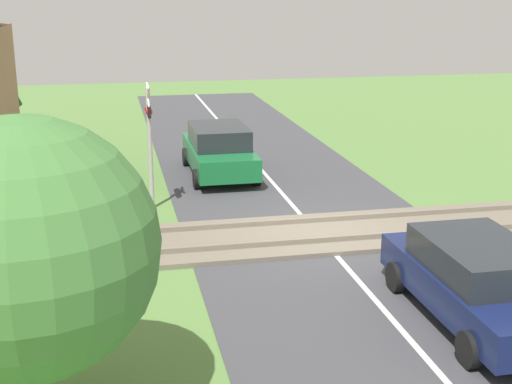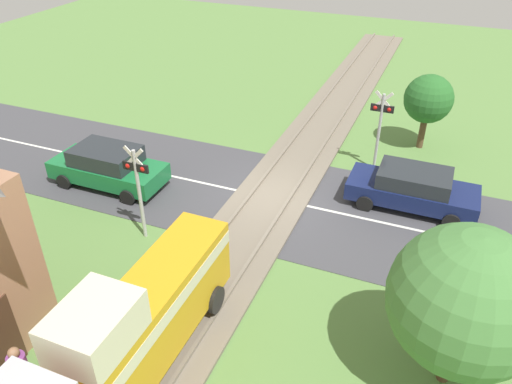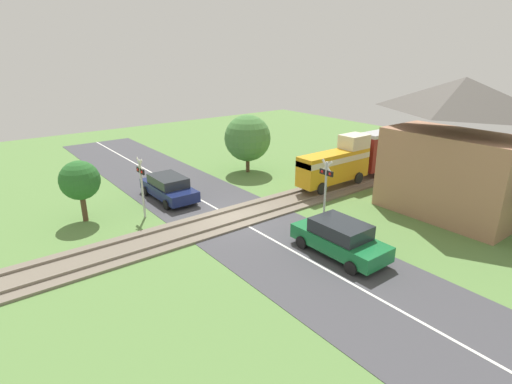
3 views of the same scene
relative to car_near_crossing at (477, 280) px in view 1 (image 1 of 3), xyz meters
name	(u,v)px [view 1 (image 1 of 3)]	position (x,y,z in m)	size (l,w,h in m)	color
ground_plane	(319,236)	(4.88, 1.44, -0.78)	(60.00, 60.00, 0.00)	#5B8442
road_surface	(319,236)	(4.88, 1.44, -0.77)	(48.00, 6.40, 0.02)	#424247
track_bed	(319,234)	(4.88, 1.44, -0.72)	(2.80, 48.00, 0.24)	#756B5B
car_near_crossing	(477,280)	(0.00, 0.00, 0.00)	(4.57, 1.99, 1.49)	#141E4C
car_far_side	(219,150)	(11.11, 2.88, 0.04)	(4.48, 2.01, 1.59)	#197038
crossing_signal_east_approach	(149,130)	(8.01, 5.20, 1.36)	(0.90, 0.18, 3.37)	#B7B7B7
tree_roadside_hedge	(27,249)	(-1.76, 7.33, 1.79)	(3.41, 3.41, 4.29)	brown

